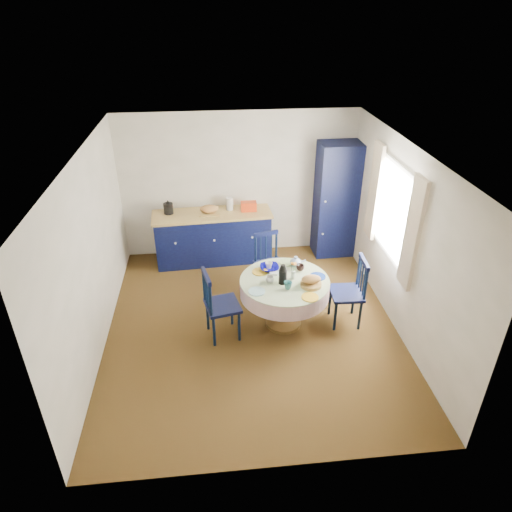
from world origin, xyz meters
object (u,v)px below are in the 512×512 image
Objects in this scene: mug_d at (269,265)px; pantry_cabinet at (336,200)px; chair_left at (219,304)px; cobalt_bowl at (269,268)px; chair_right at (350,291)px; dining_table at (285,288)px; mug_b at (288,285)px; mug_a at (270,280)px; mug_c at (300,268)px; kitchen_counter at (213,236)px; chair_far at (269,263)px.

pantry_cabinet is at bearing 50.34° from mug_d.
chair_left is 0.89m from cobalt_bowl.
chair_left is at bearing -83.78° from chair_right.
pantry_cabinet reaches higher than chair_right.
chair_left reaches higher than dining_table.
mug_d is at bearing 92.39° from cobalt_bowl.
mug_a is at bearing 140.93° from mug_b.
mug_a is (-1.12, 0.01, 0.27)m from chair_right.
mug_d is at bearing 108.63° from mug_b.
chair_right is 1.17m from mug_d.
chair_left is 1.24m from mug_c.
chair_left is at bearing 176.96° from mug_b.
chair_left is 9.06× the size of mug_c.
mug_a is (-1.42, -2.04, -0.22)m from pantry_cabinet.
mug_b is at bearing -71.37° from mug_d.
chair_left is at bearing -169.52° from mug_a.
kitchen_counter is 19.79× the size of mug_d.
kitchen_counter reaches higher than chair_left.
mug_b is at bearing -90.55° from dining_table.
mug_a is (0.69, 0.13, 0.26)m from chair_left.
pantry_cabinet is 1.65× the size of dining_table.
dining_table reaches higher than chair_far.
dining_table is at bearing -122.63° from pantry_cabinet.
kitchen_counter reaches higher than cobalt_bowl.
mug_c is (0.24, 0.23, 0.16)m from dining_table.
kitchen_counter is 2.12m from mug_a.
mug_c is 0.43m from cobalt_bowl.
kitchen_counter reaches higher than mug_a.
chair_right reaches higher than mug_a.
chair_right is (1.81, 0.12, -0.00)m from chair_left.
dining_table is 0.41m from mug_d.
mug_b is (0.94, -2.14, 0.32)m from kitchen_counter.
kitchen_counter is 1.84m from cobalt_bowl.
cobalt_bowl is (-0.18, 0.49, -0.02)m from mug_b.
pantry_cabinet is 18.17× the size of mug_b.
mug_c is (-0.66, 0.27, 0.27)m from chair_right.
cobalt_bowl is (0.72, 0.44, 0.25)m from chair_left.
mug_d is at bearing -68.48° from chair_left.
kitchen_counter is at bearing 115.22° from mug_d.
mug_b is 0.98× the size of mug_c.
kitchen_counter reaches higher than mug_b.
chair_far is 8.60× the size of mug_b.
chair_left is 9.21× the size of mug_b.
cobalt_bowl is at bearing -71.15° from chair_left.
dining_table is 11.84× the size of mug_d.
kitchen_counter is 2.36m from mug_b.
mug_d is at bearing -111.92° from chair_far.
chair_far is 1.37m from chair_right.
chair_left is (-2.11, -2.16, -0.49)m from pantry_cabinet.
chair_far is 0.94× the size of chair_right.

